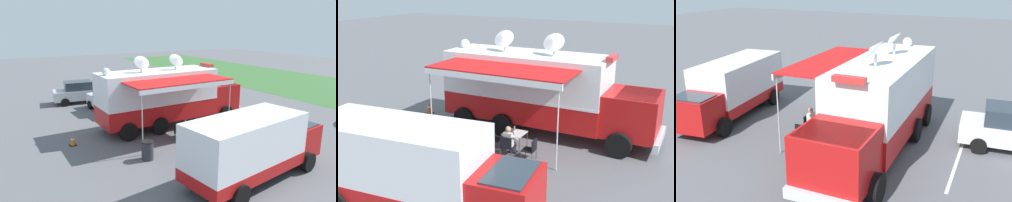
% 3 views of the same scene
% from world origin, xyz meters
% --- Properties ---
extents(ground_plane, '(100.00, 100.00, 0.00)m').
position_xyz_m(ground_plane, '(0.00, 0.00, 0.00)').
color(ground_plane, '#5B5B60').
extents(lot_stripe, '(0.21, 4.80, 0.01)m').
position_xyz_m(lot_stripe, '(-3.14, 0.62, 0.00)').
color(lot_stripe, silver).
rests_on(lot_stripe, ground).
extents(command_truck, '(4.99, 9.53, 4.53)m').
position_xyz_m(command_truck, '(0.02, 0.75, 1.95)').
color(command_truck, '#B71414').
rests_on(command_truck, ground).
extents(folding_table, '(0.81, 0.81, 0.73)m').
position_xyz_m(folding_table, '(2.37, 0.66, 0.67)').
color(folding_table, silver).
rests_on(folding_table, ground).
extents(water_bottle, '(0.07, 0.07, 0.22)m').
position_xyz_m(water_bottle, '(2.22, 0.56, 0.83)').
color(water_bottle, silver).
rests_on(water_bottle, folding_table).
extents(folding_chair_at_table, '(0.49, 0.49, 0.87)m').
position_xyz_m(folding_chair_at_table, '(3.17, 0.74, 0.51)').
color(folding_chair_at_table, black).
rests_on(folding_chair_at_table, ground).
extents(folding_chair_beside_table, '(0.49, 0.49, 0.87)m').
position_xyz_m(folding_chair_beside_table, '(2.70, -0.19, 0.51)').
color(folding_chair_beside_table, black).
rests_on(folding_chair_beside_table, ground).
extents(folding_chair_spare_by_truck, '(0.50, 0.50, 0.87)m').
position_xyz_m(folding_chair_spare_by_truck, '(2.99, 1.66, 0.51)').
color(folding_chair_spare_by_truck, black).
rests_on(folding_chair_spare_by_truck, ground).
extents(seated_responder, '(0.67, 0.56, 1.25)m').
position_xyz_m(seated_responder, '(2.98, 0.73, 0.65)').
color(seated_responder, silver).
rests_on(seated_responder, ground).
extents(trash_bin, '(0.57, 0.57, 0.91)m').
position_xyz_m(trash_bin, '(3.94, -2.69, 0.46)').
color(trash_bin, '#2D2D33').
rests_on(trash_bin, ground).
extents(traffic_cone, '(0.36, 0.36, 0.58)m').
position_xyz_m(traffic_cone, '(0.41, -5.30, 0.28)').
color(traffic_cone, black).
rests_on(traffic_cone, ground).
extents(support_truck, '(2.98, 7.00, 2.70)m').
position_xyz_m(support_truck, '(7.73, 0.16, 1.39)').
color(support_truck, white).
rests_on(support_truck, ground).
extents(car_behind_truck, '(4.32, 2.26, 1.76)m').
position_xyz_m(car_behind_truck, '(-4.96, -1.44, 0.88)').
color(car_behind_truck, silver).
rests_on(car_behind_truck, ground).
extents(car_far_corner, '(2.39, 4.38, 1.76)m').
position_xyz_m(car_far_corner, '(-8.72, -2.52, 0.88)').
color(car_far_corner, '#B2B5BA').
rests_on(car_far_corner, ground).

